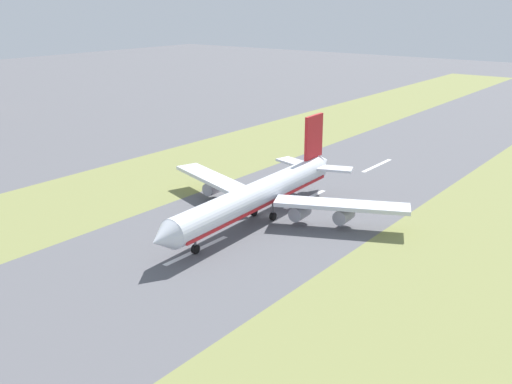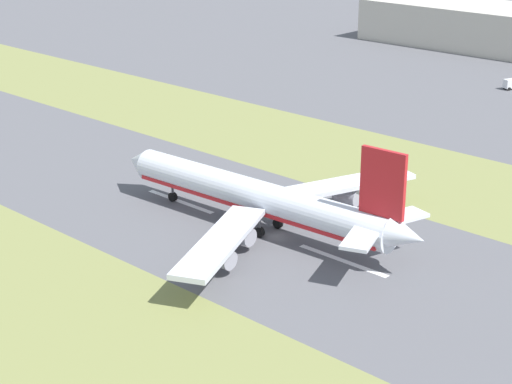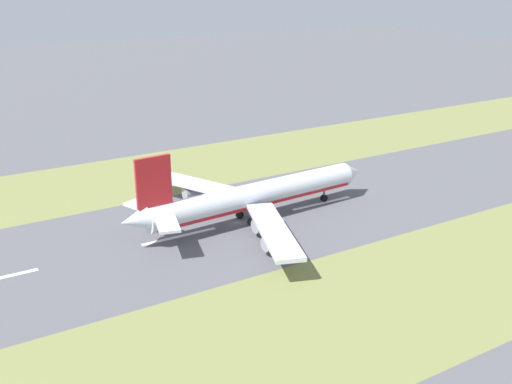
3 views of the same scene
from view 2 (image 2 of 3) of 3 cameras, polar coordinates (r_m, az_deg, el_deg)
name	(u,v)px [view 2 (image 2 of 3)]	position (r m, az deg, el deg)	size (l,w,h in m)	color
ground_plane	(276,236)	(151.70, 1.35, -2.97)	(800.00, 800.00, 0.00)	#56565B
grass_median_west	(64,329)	(125.13, -12.67, -8.91)	(40.00, 600.00, 0.01)	olive
grass_median_east	(416,175)	(185.51, 10.64, 1.13)	(40.00, 600.00, 0.01)	olive
centreline_dash_mid	(343,261)	(143.15, 5.80, -4.57)	(1.20, 18.00, 0.01)	silver
centreline_dash_far	(180,201)	(168.18, -5.06, -0.63)	(1.20, 18.00, 0.01)	silver
airplane_main_jet	(264,200)	(151.72, 0.55, -0.51)	(64.04, 67.20, 20.20)	silver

